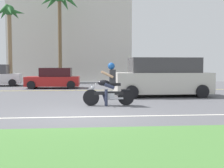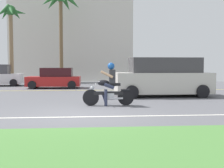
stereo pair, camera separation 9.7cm
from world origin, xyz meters
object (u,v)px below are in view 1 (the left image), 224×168
Objects in this scene: parked_car_1 at (54,79)px; palm_tree_1 at (9,20)px; motorcyclist at (109,87)px; palm_tree_0 at (60,5)px; suv_nearby at (163,78)px.

palm_tree_1 is at bearing 136.45° from parked_car_1.
palm_tree_0 is at bearing 102.68° from motorcyclist.
parked_car_1 is at bearing -43.55° from palm_tree_1.
motorcyclist is 15.36m from palm_tree_1.
parked_car_1 is at bearing 137.02° from suv_nearby.
parked_car_1 is 7.17m from palm_tree_1.
palm_tree_0 is (-0.04, 5.36, 6.29)m from parked_car_1.
parked_car_1 is (-3.20, 9.03, -0.04)m from motorcyclist.
suv_nearby is at bearing 46.74° from motorcyclist.
suv_nearby is 1.35× the size of parked_car_1.
palm_tree_1 reaches higher than parked_car_1.
palm_tree_0 is at bearing 22.38° from palm_tree_1.
palm_tree_0 is (-6.27, 11.17, 6.00)m from suv_nearby.
motorcyclist is at bearing -70.50° from parked_car_1.
suv_nearby is at bearing -42.98° from parked_car_1.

